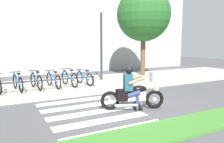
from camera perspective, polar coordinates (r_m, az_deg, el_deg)
The scene contains 19 objects.
ground_plane at distance 7.36m, azimuth 3.27°, elevation -9.41°, with size 48.00×48.00×0.00m, color #4C4C4F.
grass_median at distance 5.68m, azimuth 15.26°, elevation -14.39°, with size 24.00×1.10×0.08m, color #3D7A2D.
sidewalk at distance 11.17m, azimuth -8.28°, elevation -3.31°, with size 24.00×4.40×0.15m, color #A8A399.
crosswalk_stripe_0 at distance 5.50m, azimuth 1.37°, elevation -15.25°, with size 2.80×0.40×0.01m, color white.
crosswalk_stripe_1 at distance 6.16m, azimuth -2.36°, elevation -12.73°, with size 2.80×0.40×0.01m, color white.
crosswalk_stripe_2 at distance 6.86m, azimuth -5.29°, elevation -10.66°, with size 2.80×0.40×0.01m, color white.
crosswalk_stripe_3 at distance 7.57m, azimuth -7.64°, elevation -8.96°, with size 2.80×0.40×0.01m, color white.
crosswalk_stripe_4 at distance 8.30m, azimuth -9.57°, elevation -7.55°, with size 2.80×0.40×0.01m, color white.
motorcycle at distance 7.10m, azimuth 5.49°, elevation -6.27°, with size 1.97×0.96×1.20m.
rider at distance 7.01m, azimuth 4.89°, elevation -3.40°, with size 0.75×0.68×1.43m.
bicycle_1 at distance 9.96m, azimuth -23.46°, elevation -2.62°, with size 0.48×1.70×0.78m.
bicycle_2 at distance 10.04m, azimuth -19.23°, elevation -2.31°, with size 0.48×1.61×0.80m.
bicycle_3 at distance 10.17m, azimuth -15.09°, elevation -2.11°, with size 0.48×1.70×0.76m.
bicycle_4 at distance 10.35m, azimuth -11.09°, elevation -1.75°, with size 0.48×1.68×0.80m.
bicycle_5 at distance 10.59m, azimuth -7.24°, elevation -1.61°, with size 0.48×1.60×0.73m.
bike_rack at distance 9.55m, azimuth -16.53°, elevation -2.32°, with size 4.31×0.07×0.49m.
street_lamp at distance 11.88m, azimuth -2.82°, elevation 8.86°, with size 0.28×0.28×4.00m.
tree_near_rack at distance 13.89m, azimuth 8.27°, elevation 14.48°, with size 3.29×3.29×5.54m.
building_backdrop at distance 16.52m, azimuth -15.28°, elevation 11.29°, with size 24.00×1.20×6.69m, color #ACACAC.
Camera 1 is at (-3.65, -6.03, 2.11)m, focal length 34.94 mm.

